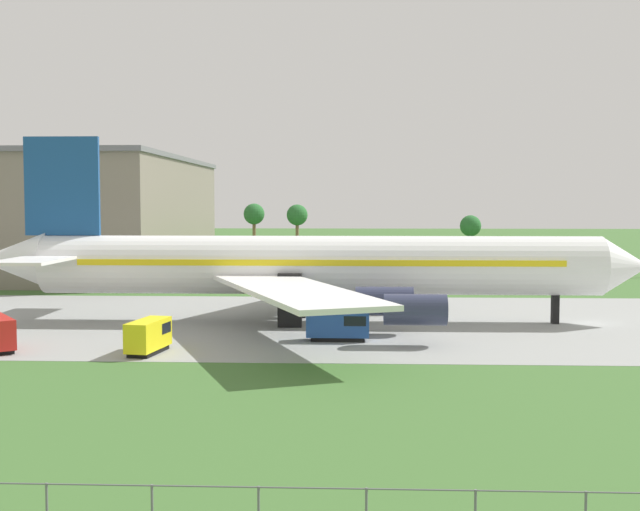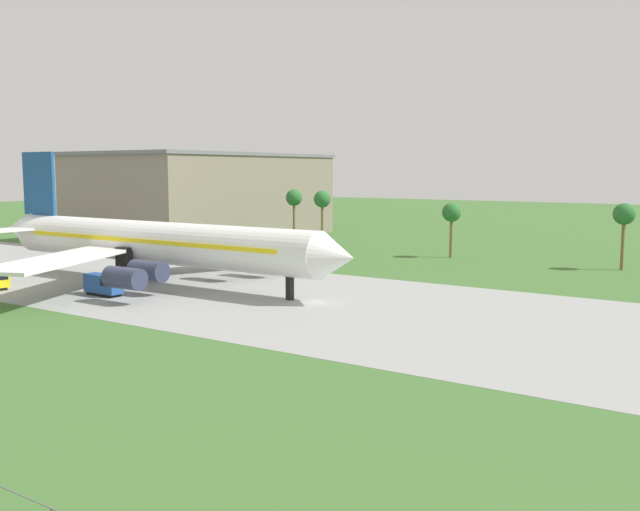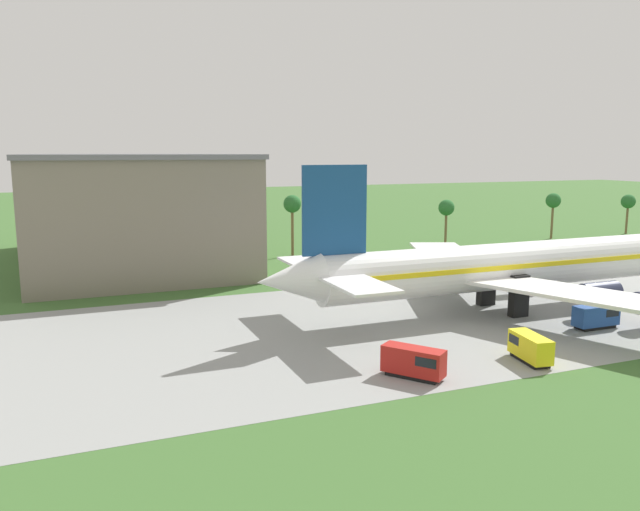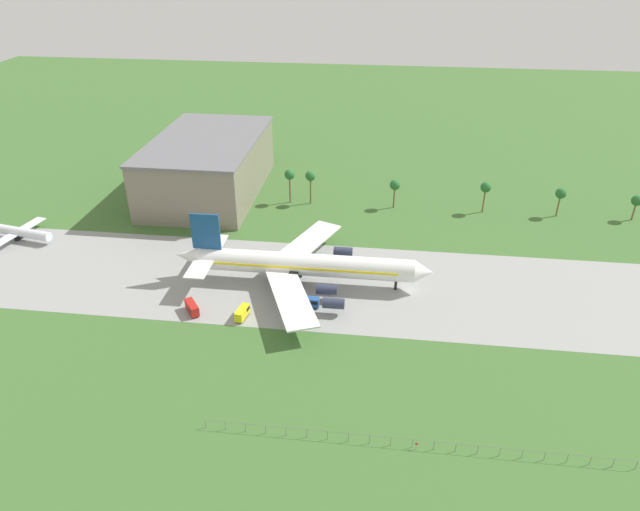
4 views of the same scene
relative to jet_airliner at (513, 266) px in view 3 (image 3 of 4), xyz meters
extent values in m
cylinder|color=white|center=(1.31, 0.00, 0.07)|extent=(58.20, 6.12, 6.12)
cone|color=white|center=(-31.62, 0.00, 0.53)|extent=(7.65, 5.81, 5.81)
cube|color=yellow|center=(1.31, 0.00, 0.53)|extent=(49.47, 6.24, 0.61)
cube|color=navy|center=(-25.96, 0.00, 8.33)|extent=(7.95, 0.50, 10.40)
cube|color=white|center=(-26.26, 0.00, 0.98)|extent=(5.51, 24.47, 0.30)
cube|color=white|center=(-0.54, -14.26, -1.00)|extent=(18.06, 29.43, 0.44)
cube|color=white|center=(-0.54, 14.26, -1.00)|extent=(18.06, 29.43, 0.44)
cylinder|color=#2D334C|center=(7.76, -7.34, -2.78)|extent=(5.51, 2.75, 2.75)
cylinder|color=#2D334C|center=(7.76, 7.34, -2.78)|extent=(5.51, 2.75, 2.75)
cylinder|color=#2D334C|center=(10.24, 13.46, -2.78)|extent=(5.51, 2.75, 2.75)
cube|color=black|center=(-1.60, -3.37, -3.26)|extent=(2.40, 1.20, 5.43)
cube|color=black|center=(-1.60, 3.37, -3.26)|extent=(2.40, 1.20, 5.43)
cube|color=black|center=(3.41, -11.23, -5.78)|extent=(4.85, 1.85, 0.40)
cube|color=#234C99|center=(3.41, -11.23, -4.37)|extent=(5.70, 2.06, 2.41)
cube|color=black|center=(4.97, -11.25, -4.01)|extent=(2.01, 2.06, 0.90)
cube|color=black|center=(-25.46, -17.45, -5.78)|extent=(4.41, 5.11, 0.40)
cube|color=#B21E19|center=(-25.46, -17.45, -4.32)|extent=(5.10, 5.94, 2.51)
cube|color=black|center=(-24.50, -18.76, -3.94)|extent=(2.86, 2.87, 0.90)
cube|color=black|center=(-12.26, -18.04, -5.78)|extent=(2.51, 4.82, 0.40)
cube|color=yellow|center=(-12.26, -18.04, -4.37)|extent=(2.84, 5.65, 2.41)
cube|color=black|center=(-12.02, -16.58, -4.01)|extent=(2.32, 2.19, 0.90)
cube|color=slate|center=(-43.32, 58.58, 3.92)|extent=(36.00, 60.00, 19.80)
cube|color=slate|center=(-43.32, 58.58, 14.23)|extent=(36.72, 61.20, 0.80)
cylinder|color=brown|center=(79.80, 53.05, -2.09)|extent=(0.56, 0.56, 7.78)
sphere|color=#28662D|center=(79.80, 53.05, 2.40)|extent=(3.60, 3.60, 3.60)
cylinder|color=brown|center=(-4.88, 53.05, -1.06)|extent=(0.56, 0.56, 9.84)
sphere|color=#28662D|center=(-4.88, 53.05, 4.46)|extent=(3.60, 3.60, 3.60)
cylinder|color=brown|center=(55.10, 53.05, -1.61)|extent=(0.56, 0.56, 8.73)
sphere|color=#28662D|center=(55.10, 53.05, 3.35)|extent=(3.60, 3.60, 3.60)
cylinder|color=brown|center=(-12.27, 53.05, -0.98)|extent=(0.56, 0.56, 10.00)
sphere|color=#28662D|center=(-12.27, 53.05, 4.62)|extent=(3.60, 3.60, 3.60)
cylinder|color=brown|center=(24.56, 53.05, -1.97)|extent=(0.56, 0.56, 8.01)
sphere|color=#28662D|center=(24.56, 53.05, 2.64)|extent=(3.60, 3.60, 3.60)
camera|label=1|loc=(4.88, -83.53, 6.65)|focal=45.00mm
camera|label=2|loc=(79.20, -72.19, 10.50)|focal=40.00mm
camera|label=3|loc=(-54.63, -65.93, 14.94)|focal=35.00mm
camera|label=4|loc=(21.52, -131.50, 78.44)|focal=32.00mm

